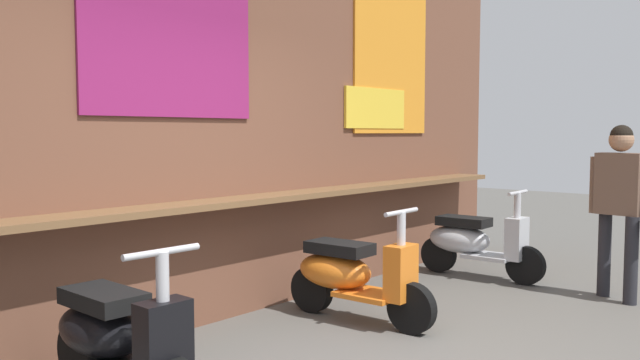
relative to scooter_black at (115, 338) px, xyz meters
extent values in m
cube|color=brown|center=(1.08, 0.94, 1.52)|extent=(9.91, 0.25, 3.82)
cube|color=brown|center=(1.08, 0.64, 0.62)|extent=(8.91, 0.36, 0.05)
cube|color=orange|center=(3.95, 0.80, 2.12)|extent=(1.34, 0.02, 1.88)
cube|color=gold|center=(3.65, 0.80, 1.44)|extent=(1.05, 0.03, 0.43)
ellipsoid|color=black|center=(0.00, 0.17, 0.01)|extent=(0.39, 0.71, 0.30)
cube|color=black|center=(0.00, 0.12, 0.21)|extent=(0.31, 0.56, 0.10)
cube|color=black|center=(-0.01, -0.48, 0.08)|extent=(0.28, 0.17, 0.44)
cylinder|color=#B7B7BC|center=(-0.01, -0.48, 0.21)|extent=(0.07, 0.07, 0.70)
cylinder|color=#B7B7BC|center=(-0.01, -0.48, 0.56)|extent=(0.46, 0.05, 0.04)
cylinder|color=black|center=(0.01, 0.42, -0.19)|extent=(0.11, 0.40, 0.40)
ellipsoid|color=orange|center=(2.20, 0.17, 0.01)|extent=(0.41, 0.72, 0.30)
cube|color=black|center=(2.20, 0.12, 0.21)|extent=(0.32, 0.56, 0.10)
cube|color=orange|center=(2.22, -0.18, -0.14)|extent=(0.40, 0.52, 0.04)
cube|color=orange|center=(2.23, -0.48, 0.08)|extent=(0.29, 0.17, 0.44)
cylinder|color=#B7B7BC|center=(2.23, -0.48, 0.21)|extent=(0.07, 0.07, 0.70)
cylinder|color=#B7B7BC|center=(2.23, -0.48, 0.56)|extent=(0.46, 0.06, 0.04)
cylinder|color=black|center=(2.23, -0.58, -0.19)|extent=(0.12, 0.40, 0.40)
cylinder|color=black|center=(2.19, 0.42, -0.19)|extent=(0.12, 0.40, 0.40)
ellipsoid|color=#B2B5BA|center=(4.36, 0.17, 0.01)|extent=(0.41, 0.71, 0.30)
cube|color=black|center=(4.36, 0.12, 0.21)|extent=(0.32, 0.56, 0.10)
cube|color=#B2B5BA|center=(4.37, -0.18, -0.14)|extent=(0.40, 0.51, 0.04)
cube|color=#B2B5BA|center=(4.39, -0.48, 0.08)|extent=(0.29, 0.17, 0.44)
cylinder|color=#B7B7BC|center=(4.39, -0.48, 0.21)|extent=(0.07, 0.07, 0.70)
cylinder|color=#B7B7BC|center=(4.39, -0.48, 0.56)|extent=(0.46, 0.05, 0.04)
cylinder|color=black|center=(4.39, -0.58, -0.19)|extent=(0.12, 0.40, 0.40)
cylinder|color=black|center=(4.35, 0.42, -0.19)|extent=(0.12, 0.40, 0.40)
cylinder|color=#232328|center=(4.45, -1.34, 0.02)|extent=(0.12, 0.12, 0.81)
cylinder|color=#232328|center=(4.28, -1.62, 0.02)|extent=(0.12, 0.12, 0.81)
cube|color=brown|center=(4.36, -1.48, 0.71)|extent=(0.25, 0.42, 0.57)
sphere|color=#A37556|center=(4.36, -1.48, 1.11)|extent=(0.22, 0.22, 0.22)
sphere|color=black|center=(4.36, -1.48, 1.15)|extent=(0.20, 0.20, 0.20)
cylinder|color=brown|center=(4.39, -1.24, 0.68)|extent=(0.08, 0.08, 0.54)
camera|label=1|loc=(-2.01, -3.29, 1.18)|focal=36.52mm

